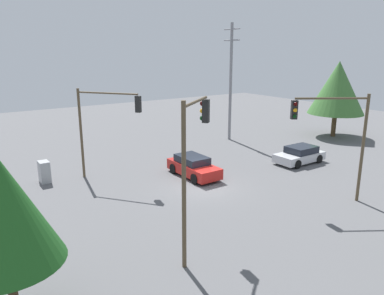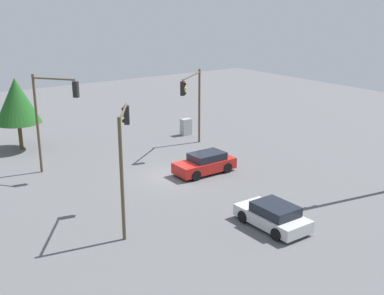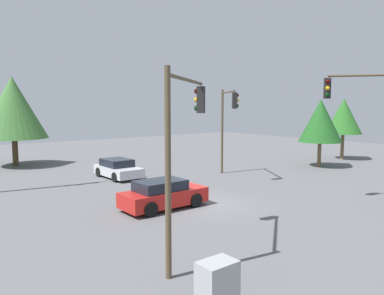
{
  "view_description": "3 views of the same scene",
  "coord_description": "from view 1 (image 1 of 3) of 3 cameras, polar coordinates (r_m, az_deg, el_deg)",
  "views": [
    {
      "loc": [
        18.7,
        -13.73,
        8.69
      ],
      "look_at": [
        -1.06,
        -0.12,
        2.42
      ],
      "focal_mm": 35.0,
      "sensor_mm": 36.0,
      "label": 1
    },
    {
      "loc": [
        17.09,
        25.92,
        11.53
      ],
      "look_at": [
        -0.18,
        1.67,
        2.44
      ],
      "focal_mm": 45.0,
      "sensor_mm": 36.0,
      "label": 2
    },
    {
      "loc": [
        -12.39,
        -14.51,
        5.07
      ],
      "look_at": [
        0.37,
        1.32,
        2.85
      ],
      "focal_mm": 35.0,
      "sensor_mm": 36.0,
      "label": 3
    }
  ],
  "objects": [
    {
      "name": "tree_right",
      "position": [
        12.94,
        -27.05,
        -8.37
      ],
      "size": [
        3.6,
        3.6,
        5.8
      ],
      "color": "#4C3823",
      "rests_on": "ground_plane"
    },
    {
      "name": "utility_pole_tall",
      "position": [
        36.84,
        5.91,
        10.21
      ],
      "size": [
        2.2,
        0.28,
        11.18
      ],
      "color": "gray",
      "rests_on": "ground_plane"
    },
    {
      "name": "traffic_signal_main",
      "position": [
        22.63,
        21.08,
        2.67
      ],
      "size": [
        2.52,
        3.79,
        6.35
      ],
      "rotation": [
        0.0,
        0.0,
        4.14
      ],
      "color": "brown",
      "rests_on": "ground_plane"
    },
    {
      "name": "tree_behind",
      "position": [
        40.83,
        21.28,
        8.48
      ],
      "size": [
        5.55,
        5.55,
        7.64
      ],
      "color": "#4C3823",
      "rests_on": "ground_plane"
    },
    {
      "name": "traffic_signal_aux",
      "position": [
        25.57,
        -13.34,
        4.39
      ],
      "size": [
        3.81,
        3.01,
        6.22
      ],
      "rotation": [
        0.0,
        0.0,
        0.65
      ],
      "color": "brown",
      "rests_on": "ground_plane"
    },
    {
      "name": "electrical_cabinet",
      "position": [
        27.11,
        -21.57,
        -3.48
      ],
      "size": [
        0.91,
        0.64,
        1.47
      ],
      "primitive_type": "cube",
      "color": "#9EA0A3",
      "rests_on": "ground_plane"
    },
    {
      "name": "sedan_red",
      "position": [
        26.46,
        0.21,
        -2.92
      ],
      "size": [
        4.36,
        1.95,
        1.45
      ],
      "rotation": [
        0.0,
        0.0,
        -1.57
      ],
      "color": "red",
      "rests_on": "ground_plane"
    },
    {
      "name": "traffic_signal_cross",
      "position": [
        15.44,
        0.13,
        -0.51
      ],
      "size": [
        2.27,
        2.79,
        6.89
      ],
      "rotation": [
        0.0,
        0.0,
        2.23
      ],
      "color": "brown",
      "rests_on": "ground_plane"
    },
    {
      "name": "ground_plane",
      "position": [
        24.77,
        1.63,
        -5.9
      ],
      "size": [
        80.0,
        80.0,
        0.0
      ],
      "primitive_type": "plane",
      "color": "#5B5B5E"
    },
    {
      "name": "sedan_silver",
      "position": [
        30.79,
        16.1,
        -1.08
      ],
      "size": [
        2.05,
        4.1,
        1.34
      ],
      "rotation": [
        0.0,
        0.0,
        3.14
      ],
      "color": "silver",
      "rests_on": "ground_plane"
    }
  ]
}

